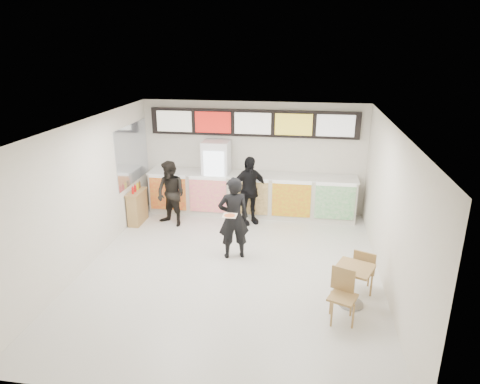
% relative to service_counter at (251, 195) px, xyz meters
% --- Properties ---
extents(floor, '(7.00, 7.00, 0.00)m').
position_rel_service_counter_xyz_m(floor, '(-0.00, -3.09, -0.57)').
color(floor, beige).
rests_on(floor, ground).
extents(ceiling, '(7.00, 7.00, 0.00)m').
position_rel_service_counter_xyz_m(ceiling, '(-0.00, -3.09, 2.43)').
color(ceiling, white).
rests_on(ceiling, wall_back).
extents(wall_back, '(6.00, 0.00, 6.00)m').
position_rel_service_counter_xyz_m(wall_back, '(-0.00, 0.41, 0.93)').
color(wall_back, silver).
rests_on(wall_back, floor).
extents(wall_left, '(0.00, 7.00, 7.00)m').
position_rel_service_counter_xyz_m(wall_left, '(-3.00, -3.09, 0.93)').
color(wall_left, silver).
rests_on(wall_left, floor).
extents(wall_right, '(0.00, 7.00, 7.00)m').
position_rel_service_counter_xyz_m(wall_right, '(3.00, -3.09, 0.93)').
color(wall_right, silver).
rests_on(wall_right, floor).
extents(service_counter, '(5.56, 0.77, 1.14)m').
position_rel_service_counter_xyz_m(service_counter, '(0.00, 0.00, 0.00)').
color(service_counter, silver).
rests_on(service_counter, floor).
extents(menu_board, '(5.50, 0.14, 0.70)m').
position_rel_service_counter_xyz_m(menu_board, '(0.00, 0.32, 1.88)').
color(menu_board, black).
rests_on(menu_board, wall_back).
extents(drinks_fridge, '(0.70, 0.67, 2.00)m').
position_rel_service_counter_xyz_m(drinks_fridge, '(-0.93, 0.02, 0.43)').
color(drinks_fridge, white).
rests_on(drinks_fridge, floor).
extents(mirror_panel, '(0.01, 2.00, 1.50)m').
position_rel_service_counter_xyz_m(mirror_panel, '(-2.99, -0.64, 1.18)').
color(mirror_panel, '#B2B7BF').
rests_on(mirror_panel, wall_left).
extents(customer_main, '(0.77, 0.62, 1.82)m').
position_rel_service_counter_xyz_m(customer_main, '(-0.05, -2.49, 0.34)').
color(customer_main, black).
rests_on(customer_main, floor).
extents(customer_left, '(1.01, 0.92, 1.68)m').
position_rel_service_counter_xyz_m(customer_left, '(-1.90, -1.01, 0.27)').
color(customer_left, black).
rests_on(customer_left, floor).
extents(customer_mid, '(1.11, 0.93, 1.78)m').
position_rel_service_counter_xyz_m(customer_mid, '(0.02, -0.59, 0.32)').
color(customer_mid, black).
rests_on(customer_mid, floor).
extents(pizza_slice, '(0.36, 0.36, 0.02)m').
position_rel_service_counter_xyz_m(pizza_slice, '(-0.05, -2.94, 0.58)').
color(pizza_slice, beige).
rests_on(pizza_slice, customer_main).
extents(cafe_table, '(0.97, 1.58, 0.90)m').
position_rel_service_counter_xyz_m(cafe_table, '(2.33, -3.97, -0.05)').
color(cafe_table, '#A37B4A').
rests_on(cafe_table, floor).
extents(condiment_ledge, '(0.31, 0.77, 1.03)m').
position_rel_service_counter_xyz_m(condiment_ledge, '(-2.82, -1.01, -0.13)').
color(condiment_ledge, '#A37B4A').
rests_on(condiment_ledge, floor).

